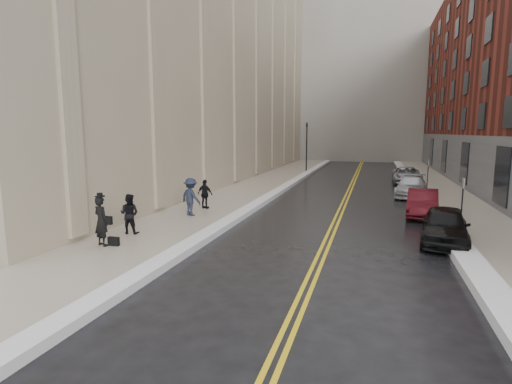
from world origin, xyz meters
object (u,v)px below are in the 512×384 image
Objects in this scene: car_maroon at (422,203)px; pedestrian_b at (191,197)px; pedestrian_a at (129,214)px; pedestrian_c at (205,194)px; car_silver_near at (411,186)px; car_silver_far at (407,175)px; pedestrian_main at (101,221)px; car_black at (445,226)px.

pedestrian_b is at bearing -154.78° from car_maroon.
pedestrian_c is at bearing -104.13° from pedestrian_a.
car_silver_near is at bearing -136.19° from pedestrian_a.
pedestrian_c reaches higher than car_silver_far.
pedestrian_b is at bearing -108.57° from pedestrian_a.
pedestrian_main is at bearing -134.87° from car_maroon.
car_silver_near is at bearing -114.32° from pedestrian_b.
car_black is 5.20m from car_maroon.
car_black is 0.89× the size of car_silver_near.
pedestrian_b is at bearing 102.82° from pedestrian_c.
pedestrian_main is at bearing 85.46° from pedestrian_a.
pedestrian_c is at bearing -65.62° from pedestrian_b.
car_black is at bearing -89.25° from car_silver_far.
car_silver_near is 2.49× the size of pedestrian_b.
car_silver_far is (0.23, 7.38, 0.00)m from car_silver_near.
pedestrian_a is (-0.06, 1.82, -0.09)m from pedestrian_main.
car_maroon is 2.60× the size of pedestrian_c.
pedestrian_a reaches higher than car_black.
pedestrian_b is (-11.23, 1.35, 0.38)m from car_black.
car_maroon is 0.88× the size of car_silver_near.
car_silver_far is at bearing 94.91° from car_maroon.
car_maroon is at bearing 100.46° from car_black.
pedestrian_a is at bearing 100.37° from pedestrian_b.
car_maroon is at bearing -159.01° from pedestrian_c.
car_maroon and car_silver_far have the same top height.
pedestrian_a is at bearing 93.25° from pedestrian_c.
pedestrian_main is (-11.77, -16.10, 0.38)m from car_silver_near.
pedestrian_b is (-11.00, -10.36, 0.41)m from car_silver_near.
car_silver_near is 7.38m from car_silver_far.
pedestrian_c is at bearing -163.91° from car_maroon.
pedestrian_c is at bearing -75.75° from pedestrian_main.
car_silver_far reaches higher than car_silver_near.
pedestrian_main is at bearing 104.74° from pedestrian_b.
pedestrian_a reaches higher than car_maroon.
car_silver_near is at bearing -131.64° from pedestrian_c.
car_silver_near is at bearing 95.79° from car_maroon.
pedestrian_a is (-12.07, -2.57, 0.26)m from car_black.
pedestrian_a is (-11.82, -7.76, 0.29)m from car_maroon.
pedestrian_main reaches higher than car_black.
car_silver_near is at bearing -106.61° from pedestrian_main.
car_maroon is 6.52m from car_silver_near.
pedestrian_a reaches higher than car_silver_near.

